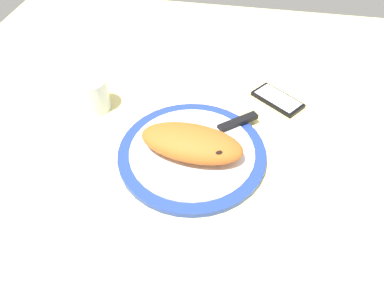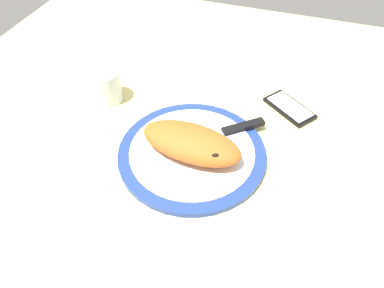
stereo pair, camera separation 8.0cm
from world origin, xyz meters
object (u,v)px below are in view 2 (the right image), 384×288
(knife, at_px, (231,130))
(water_glass, at_px, (106,88))
(calzone, at_px, (190,143))
(fork, at_px, (199,177))
(plate, at_px, (192,153))
(smartphone, at_px, (290,108))

(knife, height_order, water_glass, water_glass)
(calzone, distance_m, fork, 0.08)
(fork, xyz_separation_m, water_glass, (-0.31, 0.19, 0.02))
(calzone, xyz_separation_m, water_glass, (-0.27, 0.13, -0.01))
(calzone, height_order, water_glass, water_glass)
(plate, relative_size, knife, 1.69)
(fork, relative_size, water_glass, 1.82)
(plate, relative_size, calzone, 1.41)
(smartphone, distance_m, water_glass, 0.47)
(fork, xyz_separation_m, smartphone, (0.15, 0.30, -0.01))
(plate, relative_size, fork, 2.16)
(smartphone, relative_size, water_glass, 1.69)
(water_glass, bearing_deg, fork, -31.50)
(calzone, distance_m, water_glass, 0.30)
(plate, height_order, knife, knife)
(fork, xyz_separation_m, knife, (0.03, 0.15, 0.00))
(plate, height_order, calzone, calzone)
(knife, bearing_deg, water_glass, 174.12)
(plate, xyz_separation_m, fork, (0.04, -0.07, 0.01))
(fork, distance_m, smartphone, 0.33)
(knife, distance_m, smartphone, 0.18)
(plate, distance_m, water_glass, 0.30)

